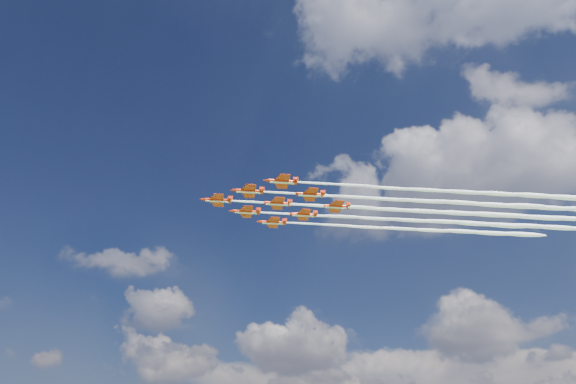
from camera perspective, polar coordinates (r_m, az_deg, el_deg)
name	(u,v)px	position (r m, az deg, el deg)	size (l,w,h in m)	color
jet_lead	(374,208)	(177.09, 8.75, -1.66)	(83.30, 64.95, 2.51)	red
jet_row2_port	(409,200)	(173.73, 12.24, -0.79)	(83.30, 64.95, 2.51)	red
jet_row2_starb	(396,219)	(185.61, 10.94, -2.75)	(83.30, 64.95, 2.51)	red
jet_row3_port	(447,191)	(171.08, 15.85, 0.12)	(83.30, 64.95, 2.51)	red
jet_row3_centre	(431,211)	(182.60, 14.30, -1.93)	(83.30, 64.95, 2.51)	red
jet_row3_starb	(417,229)	(194.45, 12.93, -3.73)	(83.30, 64.95, 2.51)	red
jet_row4_port	(467,203)	(180.27, 17.76, -1.08)	(83.30, 64.95, 2.51)	red
jet_row4_starb	(450,222)	(191.75, 16.17, -2.96)	(83.30, 64.95, 2.51)	red
jet_tail	(486,214)	(189.72, 19.48, -2.16)	(83.30, 64.95, 2.51)	red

